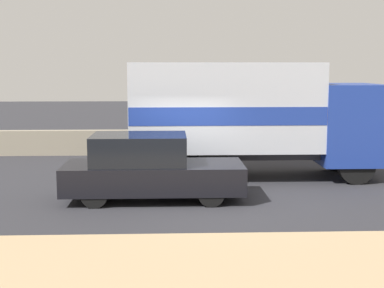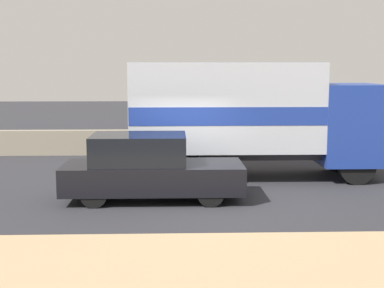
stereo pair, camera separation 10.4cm
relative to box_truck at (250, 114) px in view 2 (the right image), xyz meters
name	(u,v)px [view 2 (the right image)]	position (x,y,z in m)	size (l,w,h in m)	color
ground_plane	(185,201)	(-1.95, -2.78, -1.89)	(80.00, 80.00, 0.00)	#2D2D33
stone_wall_backdrop	(181,142)	(-1.95, 4.38, -1.43)	(60.00, 0.35, 0.93)	gray
box_truck	(250,114)	(0.00, 0.00, 0.00)	(7.23, 2.44, 3.36)	navy
car_hatchback	(149,168)	(-2.83, -2.59, -1.11)	(4.37, 1.71, 1.62)	black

